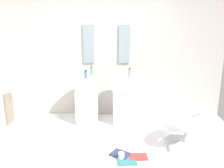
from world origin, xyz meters
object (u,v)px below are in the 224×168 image
pedestal_sink_right (124,99)px  soap_bottle_green (92,71)px  coffee_mug (121,156)px  soap_bottle_grey (130,73)px  towel_rack (7,109)px  magazine_teal (127,161)px  magazine_red (138,157)px  magazine_navy (120,154)px  lounge_chair (186,125)px  soap_bottle_amber (131,73)px  soap_bottle_blue (86,75)px  pedestal_sink_left (87,99)px

pedestal_sink_right → soap_bottle_green: size_ratio=5.70×
coffee_mug → soap_bottle_grey: bearing=83.1°
towel_rack → magazine_teal: towel_rack is taller
magazine_red → magazine_navy: bearing=162.1°
magazine_red → lounge_chair: bearing=21.5°
lounge_chair → soap_bottle_amber: size_ratio=8.23×
pedestal_sink_right → magazine_red: bearing=-81.3°
pedestal_sink_right → magazine_teal: pedestal_sink_right is taller
magazine_teal → soap_bottle_grey: soap_bottle_grey is taller
pedestal_sink_right → coffee_mug: 1.40m
magazine_teal → soap_bottle_blue: bearing=114.5°
pedestal_sink_right → soap_bottle_amber: 0.52m
magazine_navy → towel_rack: bearing=-156.8°
pedestal_sink_right → magazine_red: pedestal_sink_right is taller
soap_bottle_amber → coffee_mug: bearing=-97.2°
soap_bottle_blue → soap_bottle_grey: 0.82m
soap_bottle_grey → magazine_teal: bearing=-93.2°
pedestal_sink_left → magazine_navy: (0.66, -1.22, -0.47)m
towel_rack → soap_bottle_blue: (1.13, 0.84, 0.38)m
magazine_red → magazine_teal: bearing=-151.7°
soap_bottle_amber → soap_bottle_grey: (-0.02, -0.14, 0.03)m
magazine_teal → pedestal_sink_right: bearing=85.1°
magazine_red → soap_bottle_blue: (-0.91, 1.14, 0.99)m
coffee_mug → pedestal_sink_left: bearing=116.9°
coffee_mug → soap_bottle_green: size_ratio=0.59×
pedestal_sink_right → soap_bottle_amber: size_ratio=7.72×
pedestal_sink_left → coffee_mug: bearing=-63.1°
towel_rack → magazine_red: (2.04, -0.30, -0.61)m
lounge_chair → soap_bottle_green: (-1.62, 0.98, 0.67)m
pedestal_sink_right → magazine_teal: 1.47m
magazine_red → coffee_mug: (-0.25, -0.05, 0.04)m
soap_bottle_amber → soap_bottle_green: soap_bottle_green is taller
pedestal_sink_right → soap_bottle_amber: bearing=30.4°
magazine_teal → coffee_mug: bearing=137.5°
pedestal_sink_left → towel_rack: bearing=-139.0°
magazine_navy → soap_bottle_blue: size_ratio=1.75×
lounge_chair → magazine_navy: 1.15m
pedestal_sink_right → soap_bottle_green: bearing=170.0°
coffee_mug → magazine_teal: bearing=-36.4°
pedestal_sink_left → magazine_red: (0.92, -1.27, -0.48)m
lounge_chair → towel_rack: size_ratio=1.16×
magazine_teal → towel_rack: bearing=161.4°
soap_bottle_green → magazine_navy: bearing=-66.7°
lounge_chair → soap_bottle_amber: soap_bottle_amber is taller
magazine_red → soap_bottle_blue: bearing=122.5°
pedestal_sink_left → towel_rack: (-1.11, -0.97, 0.13)m
magazine_red → soap_bottle_grey: (-0.09, 1.21, 1.00)m
magazine_navy → soap_bottle_grey: soap_bottle_grey is taller
lounge_chair → coffee_mug: bearing=-155.9°
magazine_teal → magazine_red: 0.20m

